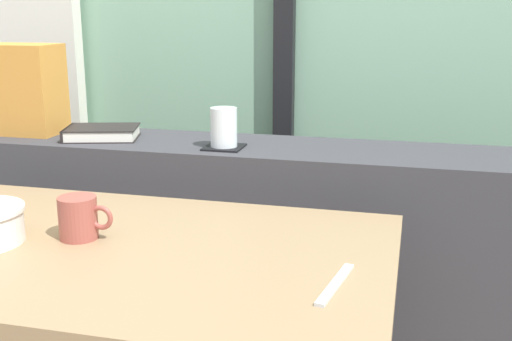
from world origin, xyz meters
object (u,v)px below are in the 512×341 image
object	(u,v)px
coaster_square	(224,147)
fork_utensil	(335,284)
throw_pillow	(8,89)
closed_book	(101,133)
breakfast_table	(113,304)
juice_glass	(224,129)
ceramic_mug	(79,218)

from	to	relation	value
coaster_square	fork_utensil	distance (m)	0.72
throw_pillow	fork_utensil	bearing A→B (deg)	-32.17
closed_book	throw_pillow	bearing A→B (deg)	175.75
breakfast_table	closed_book	world-z (taller)	closed_book
juice_glass	ceramic_mug	xyz separation A→B (m)	(-0.14, -0.51, -0.09)
breakfast_table	fork_utensil	xyz separation A→B (m)	(0.45, -0.08, 0.13)
fork_utensil	ceramic_mug	bearing A→B (deg)	179.01
juice_glass	fork_utensil	size ratio (longest dim) A/B	0.61
breakfast_table	ceramic_mug	bearing A→B (deg)	163.47
breakfast_table	ceramic_mug	xyz separation A→B (m)	(-0.07, 0.02, 0.17)
juice_glass	ceramic_mug	bearing A→B (deg)	-105.58
fork_utensil	ceramic_mug	world-z (taller)	ceramic_mug
coaster_square	ceramic_mug	size ratio (longest dim) A/B	0.88
ceramic_mug	closed_book	bearing A→B (deg)	113.08
coaster_square	fork_utensil	xyz separation A→B (m)	(0.38, -0.61, -0.08)
juice_glass	fork_utensil	xyz separation A→B (m)	(0.38, -0.61, -0.13)
throw_pillow	fork_utensil	size ratio (longest dim) A/B	1.88
throw_pillow	ceramic_mug	world-z (taller)	throw_pillow
fork_utensil	ceramic_mug	distance (m)	0.53
coaster_square	fork_utensil	world-z (taller)	coaster_square
coaster_square	throw_pillow	xyz separation A→B (m)	(-0.68, 0.06, 0.13)
breakfast_table	ceramic_mug	size ratio (longest dim) A/B	9.61
breakfast_table	fork_utensil	bearing A→B (deg)	-9.68
closed_book	fork_utensil	size ratio (longest dim) A/B	1.36
coaster_square	ceramic_mug	bearing A→B (deg)	-105.58
ceramic_mug	fork_utensil	bearing A→B (deg)	-10.67
breakfast_table	coaster_square	world-z (taller)	coaster_square
throw_pillow	ceramic_mug	size ratio (longest dim) A/B	2.83
juice_glass	ceramic_mug	world-z (taller)	juice_glass
breakfast_table	juice_glass	size ratio (longest dim) A/B	10.54
throw_pillow	ceramic_mug	xyz separation A→B (m)	(0.54, -0.57, -0.17)
throw_pillow	breakfast_table	bearing A→B (deg)	-43.89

